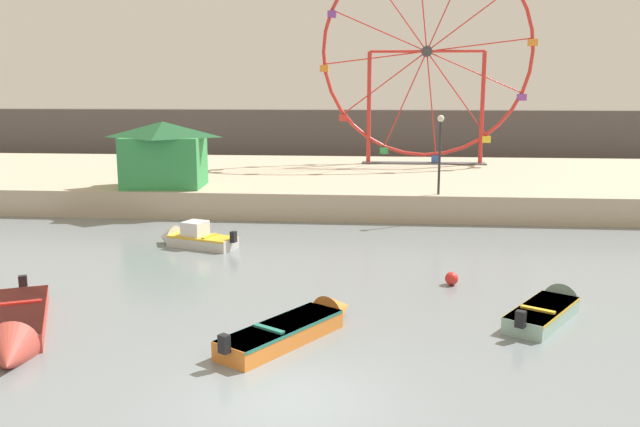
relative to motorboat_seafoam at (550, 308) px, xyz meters
The scene contains 11 objects.
ground_plane 8.93m from the motorboat_seafoam, 139.27° to the right, with size 240.00×240.00×0.00m, color slate.
quay_promenade 23.17m from the motorboat_seafoam, 106.98° to the left, with size 110.00×18.44×1.35m, color #B7A88E.
distant_town_skyline 45.04m from the motorboat_seafoam, 98.65° to the left, with size 140.00×3.00×4.40m, color #564C47.
motorboat_seafoam is the anchor object (origin of this frame).
motorboat_pale_grey 14.70m from the motorboat_seafoam, 149.15° to the left, with size 3.75×2.28×1.35m.
motorboat_faded_red 14.60m from the motorboat_seafoam, 167.52° to the right, with size 3.67×5.76×1.33m.
motorboat_orange_hull 7.26m from the motorboat_seafoam, 163.18° to the right, with size 3.53×4.63×1.10m.
ferris_wheel_red_frame 28.16m from the motorboat_seafoam, 94.18° to the left, with size 14.11×1.20×14.36m.
carnival_booth_green_kiosk 22.05m from the motorboat_seafoam, 137.23° to the left, with size 4.60×3.62×3.38m.
promenade_lamp_near 14.17m from the motorboat_seafoam, 98.71° to the left, with size 0.32×0.32×3.81m.
mooring_buoy_orange 3.79m from the motorboat_seafoam, 131.13° to the left, with size 0.44×0.44×0.44m, color red.
Camera 1 is at (1.84, -12.97, 6.45)m, focal length 37.57 mm.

